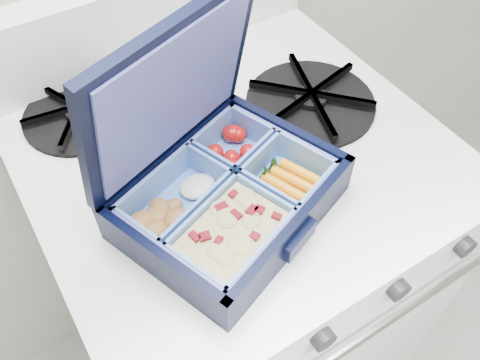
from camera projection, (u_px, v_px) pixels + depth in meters
stove at (234, 285)px, 1.01m from camera, size 0.55×0.55×0.82m
bento_box at (230, 197)px, 0.60m from camera, size 0.29×0.26×0.06m
burner_grate at (311, 97)px, 0.74m from camera, size 0.23×0.23×0.03m
burner_grate_rear at (79, 111)px, 0.72m from camera, size 0.18×0.18×0.02m
fork at (194, 142)px, 0.69m from camera, size 0.07×0.18×0.01m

